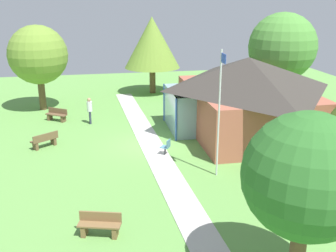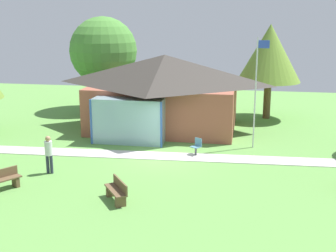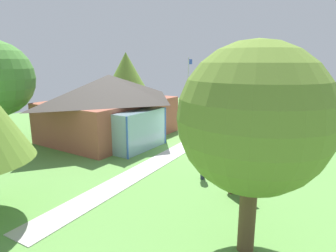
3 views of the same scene
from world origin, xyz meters
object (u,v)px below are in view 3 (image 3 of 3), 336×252
at_px(tree_lawn_corner, 254,119).
at_px(tree_east_hedge, 222,82).
at_px(flagpole, 188,90).
at_px(bench_front_left, 240,190).
at_px(patio_chair_lawn_spare, 191,133).
at_px(bench_front_center, 275,158).
at_px(pavilion, 111,105).
at_px(tree_behind_pavilion_right, 126,73).
at_px(bench_lawn_far_right, 266,123).
at_px(visitor_strolling_lawn, 203,159).

height_order(tree_lawn_corner, tree_east_hedge, tree_lawn_corner).
bearing_deg(tree_lawn_corner, flagpole, 35.05).
relative_size(bench_front_left, tree_east_hedge, 0.29).
relative_size(bench_front_left, patio_chair_lawn_spare, 1.74).
distance_m(bench_front_center, tree_east_hedge, 15.37).
xyz_separation_m(pavilion, tree_behind_pavilion_right, (6.51, 4.09, 2.07)).
height_order(flagpole, tree_east_hedge, flagpole).
xyz_separation_m(pavilion, tree_lawn_corner, (-7.57, -12.61, 1.60)).
bearing_deg(flagpole, tree_east_hedge, 0.51).
height_order(pavilion, bench_front_left, pavilion).
relative_size(flagpole, patio_chair_lawn_spare, 6.81).
bearing_deg(bench_front_center, bench_front_left, 51.72).
xyz_separation_m(bench_front_left, bench_lawn_far_right, (14.00, 2.56, 0.00)).
bearing_deg(patio_chair_lawn_spare, tree_behind_pavilion_right, -77.87).
bearing_deg(visitor_strolling_lawn, tree_behind_pavilion_right, 53.84).
distance_m(pavilion, tree_lawn_corner, 14.80).
relative_size(pavilion, flagpole, 1.67).
distance_m(bench_lawn_far_right, tree_east_hedge, 7.20).
relative_size(flagpole, bench_front_left, 3.91).
bearing_deg(bench_front_left, bench_front_center, 120.22).
bearing_deg(patio_chair_lawn_spare, pavilion, -28.27).
distance_m(flagpole, patio_chair_lawn_spare, 4.44).
height_order(patio_chair_lawn_spare, tree_lawn_corner, tree_lawn_corner).
distance_m(pavilion, bench_lawn_far_right, 13.14).
bearing_deg(patio_chair_lawn_spare, flagpole, -112.69).
xyz_separation_m(bench_front_center, tree_behind_pavilion_right, (6.07, 15.73, 4.06)).
bearing_deg(bench_front_center, tree_east_hedge, -91.69).
bearing_deg(bench_lawn_far_right, pavilion, -117.30).
relative_size(patio_chair_lawn_spare, tree_behind_pavilion_right, 0.13).
xyz_separation_m(bench_front_center, tree_east_hedge, (12.55, 8.35, 3.01)).
relative_size(bench_front_left, tree_lawn_corner, 0.24).
bearing_deg(flagpole, bench_front_center, -121.98).
distance_m(flagpole, tree_east_hedge, 7.38).
bearing_deg(visitor_strolling_lawn, bench_lawn_far_right, 2.25).
height_order(flagpole, visitor_strolling_lawn, flagpole).
bearing_deg(bench_lawn_far_right, bench_front_center, -57.24).
bearing_deg(pavilion, flagpole, -30.91).
bearing_deg(bench_front_center, tree_lawn_corner, 61.56).
distance_m(visitor_strolling_lawn, tree_east_hedge, 17.62).
bearing_deg(visitor_strolling_lawn, patio_chair_lawn_spare, 33.22).
distance_m(bench_lawn_far_right, tree_behind_pavilion_right, 13.87).
bearing_deg(flagpole, patio_chair_lawn_spare, -146.83).
bearing_deg(tree_behind_pavilion_right, pavilion, -147.87).
bearing_deg(tree_behind_pavilion_right, bench_front_center, -111.09).
bearing_deg(flagpole, bench_lawn_far_right, -54.48).
xyz_separation_m(patio_chair_lawn_spare, tree_lawn_corner, (-10.31, -7.37, 3.58)).
bearing_deg(bench_front_left, tree_lawn_corner, -35.30).
distance_m(bench_front_left, tree_lawn_corner, 4.90).
bearing_deg(tree_behind_pavilion_right, tree_east_hedge, -48.71).
height_order(pavilion, tree_behind_pavilion_right, tree_behind_pavilion_right).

